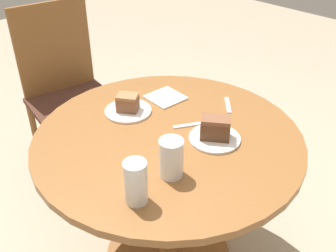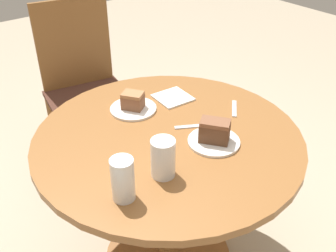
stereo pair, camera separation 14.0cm
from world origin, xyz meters
name	(u,v)px [view 1 (the left image)]	position (x,y,z in m)	size (l,w,h in m)	color
table	(168,172)	(0.00, 0.00, 0.53)	(1.03, 1.03, 0.71)	brown
chair	(70,93)	(0.10, 0.89, 0.51)	(0.52, 0.55, 0.99)	brown
plate_near	(215,138)	(0.10, -0.14, 0.72)	(0.19, 0.19, 0.01)	white
plate_far	(128,111)	(0.00, 0.24, 0.72)	(0.20, 0.20, 0.01)	white
cake_slice_near	(215,128)	(0.10, -0.14, 0.77)	(0.12, 0.13, 0.08)	brown
cake_slice_far	(127,103)	(0.00, 0.24, 0.76)	(0.10, 0.11, 0.07)	brown
glass_lemonade	(171,160)	(-0.16, -0.17, 0.78)	(0.08, 0.08, 0.14)	beige
glass_water	(136,184)	(-0.32, -0.19, 0.78)	(0.07, 0.07, 0.15)	silver
napkin_stack	(166,97)	(0.19, 0.21, 0.72)	(0.15, 0.15, 0.01)	white
fork	(194,124)	(0.12, -0.02, 0.72)	(0.16, 0.10, 0.00)	silver
spoon	(228,105)	(0.34, -0.02, 0.72)	(0.11, 0.10, 0.00)	silver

